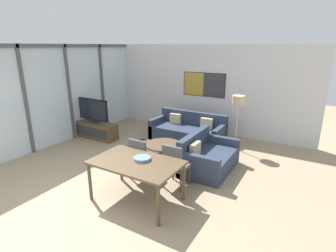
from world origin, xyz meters
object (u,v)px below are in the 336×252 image
Objects in this scene: fruit_bowl at (142,158)px; floor_lamp at (238,104)px; dining_chair_left at (141,157)px; coffee_table at (163,147)px; dining_chair_centre at (175,164)px; tv_console at (95,130)px; sofa_main at (188,131)px; television at (93,111)px; dining_table at (136,165)px; sofa_side at (206,158)px.

fruit_bowl is 3.40m from floor_lamp.
dining_chair_left reaches higher than fruit_bowl.
coffee_table is 1.30m from dining_chair_left.
dining_chair_left is 1.00× the size of dining_chair_centre.
tv_console is 3.87m from dining_chair_centre.
tv_console is 3.19m from dining_chair_left.
floor_lamp is at bearing 17.51° from tv_console.
sofa_main is 1.47m from coffee_table.
fruit_bowl is (3.28, -2.00, 0.56)m from tv_console.
television is 1.25× the size of dining_chair_left.
sofa_main is (2.61, 1.28, -0.59)m from television.
floor_lamp reaches higher than dining_chair_left.
dining_chair_centre is at bearing -20.78° from tv_console.
floor_lamp reaches higher than fruit_bowl.
television is (0.00, 0.00, 0.61)m from tv_console.
floor_lamp is (4.05, 1.28, 1.02)m from tv_console.
sofa_main is 1.36× the size of dining_table.
dining_chair_centre reaches higher than fruit_bowl.
sofa_side is at bearing -3.82° from coffee_table.
dining_chair_centre is 2.99× the size of fruit_bowl.
sofa_side is 1.85m from floor_lamp.
floor_lamp is (0.77, 3.27, 0.46)m from fruit_bowl.
television is 0.53× the size of sofa_main.
dining_table is 0.16m from fruit_bowl.
fruit_bowl reaches higher than sofa_main.
tv_console is at bearing 146.79° from dining_table.
floor_lamp is at bearing 65.86° from dining_chair_left.
floor_lamp reaches higher than dining_chair_centre.
dining_table is at bearing 161.83° from sofa_side.
floor_lamp is (1.44, -0.00, 1.00)m from sofa_main.
sofa_side is at bearing -3.98° from tv_console.
dining_chair_centre is at bearing -69.35° from sofa_main.
sofa_main is 3.47m from dining_table.
coffee_table is at bearing 100.20° from dining_chair_left.
fruit_bowl reaches higher than sofa_side.
floor_lamp reaches higher than dining_table.
television reaches higher than dining_chair_left.
coffee_table is at bearing 107.64° from dining_table.
television is 1.25× the size of coffee_table.
dining_table is (0.61, -3.39, 0.43)m from sofa_main.
dining_chair_centre is at bearing 4.95° from dining_chair_left.
dining_table is (0.61, -1.92, 0.43)m from coffee_table.
dining_chair_left is 2.99× the size of fruit_bowl.
sofa_side is 1.61× the size of dining_chair_centre.
fruit_bowl reaches higher than tv_console.
dining_table is at bearing -72.36° from coffee_table.
sofa_side is 1.15m from dining_chair_centre.
dining_chair_left reaches higher than sofa_main.
dining_chair_centre is (0.39, 0.74, -0.18)m from dining_table.
coffee_table is (-1.22, 0.08, -0.00)m from sofa_side.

